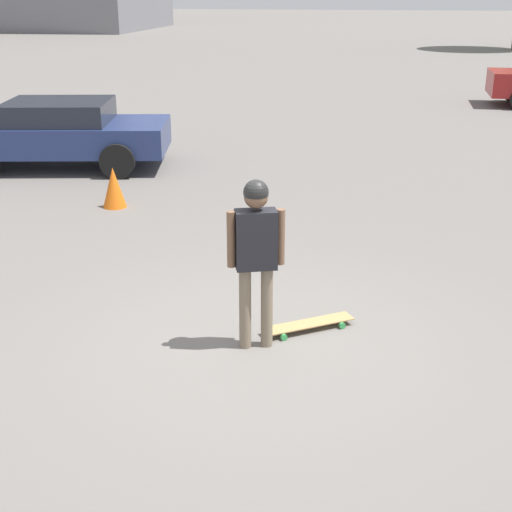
% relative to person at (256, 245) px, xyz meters
% --- Properties ---
extents(ground_plane, '(220.00, 220.00, 0.00)m').
position_rel_person_xyz_m(ground_plane, '(0.00, 0.00, -1.07)').
color(ground_plane, slate).
extents(person, '(0.31, 0.53, 1.70)m').
position_rel_person_xyz_m(person, '(0.00, 0.00, 0.00)').
color(person, '#7A6B56').
rests_on(person, ground_plane).
extents(skateboard, '(0.71, 0.93, 0.08)m').
position_rel_person_xyz_m(skateboard, '(0.44, -0.48, -1.00)').
color(skateboard, tan).
rests_on(skateboard, ground_plane).
extents(car_parked_near, '(2.63, 4.60, 1.30)m').
position_rel_person_xyz_m(car_parked_near, '(6.70, 5.16, -0.37)').
color(car_parked_near, navy).
rests_on(car_parked_near, ground_plane).
extents(traffic_cone, '(0.38, 0.38, 0.65)m').
position_rel_person_xyz_m(traffic_cone, '(4.30, 3.09, -0.74)').
color(traffic_cone, orange).
rests_on(traffic_cone, ground_plane).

